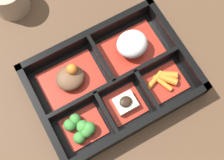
# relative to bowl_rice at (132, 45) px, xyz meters

# --- Properties ---
(ground_plane) EXTENTS (3.00, 3.00, 0.00)m
(ground_plane) POSITION_rel_bowl_rice_xyz_m (-0.07, -0.04, -0.03)
(ground_plane) COLOR #4C3523
(bento_base) EXTENTS (0.33, 0.23, 0.01)m
(bento_base) POSITION_rel_bowl_rice_xyz_m (-0.07, -0.04, -0.03)
(bento_base) COLOR black
(bento_base) RESTS_ON ground_plane
(bento_rim) EXTENTS (0.33, 0.23, 0.05)m
(bento_rim) POSITION_rel_bowl_rice_xyz_m (-0.07, -0.05, -0.01)
(bento_rim) COLOR black
(bento_rim) RESTS_ON ground_plane
(bowl_stew) EXTENTS (0.13, 0.09, 0.05)m
(bowl_stew) POSITION_rel_bowl_rice_xyz_m (-0.15, 0.00, -0.01)
(bowl_stew) COLOR maroon
(bowl_stew) RESTS_ON bento_base
(bowl_rice) EXTENTS (0.13, 0.09, 0.05)m
(bowl_rice) POSITION_rel_bowl_rice_xyz_m (0.00, 0.00, 0.00)
(bowl_rice) COLOR maroon
(bowl_rice) RESTS_ON bento_base
(bowl_greens) EXTENTS (0.08, 0.07, 0.03)m
(bowl_greens) POSITION_rel_bowl_rice_xyz_m (-0.17, -0.10, -0.01)
(bowl_greens) COLOR maroon
(bowl_greens) RESTS_ON bento_base
(bowl_tofu) EXTENTS (0.07, 0.07, 0.03)m
(bowl_tofu) POSITION_rel_bowl_rice_xyz_m (-0.07, -0.10, -0.01)
(bowl_tofu) COLOR maroon
(bowl_tofu) RESTS_ON bento_base
(bowl_carrots) EXTENTS (0.08, 0.07, 0.02)m
(bowl_carrots) POSITION_rel_bowl_rice_xyz_m (0.02, -0.10, -0.02)
(bowl_carrots) COLOR maroon
(bowl_carrots) RESTS_ON bento_base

